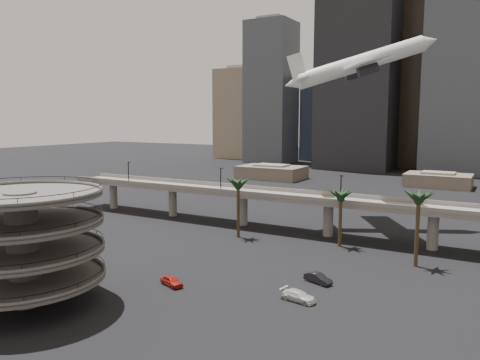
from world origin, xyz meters
The scene contains 10 objects.
ground centered at (0.00, 0.00, 0.00)m, with size 700.00×700.00×0.00m, color black.
parking_ramp centered at (-13.00, -4.00, 9.84)m, with size 22.20×22.20×17.35m.
overpass centered at (0.00, 55.00, 7.34)m, with size 130.00×9.30×14.70m.
palm_trees centered at (21.48, 47.47, 11.30)m, with size 54.40×18.40×14.00m.
low_buildings centered at (6.89, 142.30, 2.86)m, with size 135.00×27.50×6.80m.
skyline centered at (15.11, 217.08, 47.38)m, with size 269.00×86.00×129.48m.
airborne_jet centered at (12.51, 70.83, 39.49)m, with size 34.46×32.28×14.77m.
car_a centered at (0.25, 12.29, 0.78)m, with size 1.85×4.59×1.56m, color red.
car_b centered at (19.89, 25.10, 0.80)m, with size 1.69×4.84×1.60m, color black.
car_c centered at (20.09, 16.53, 0.78)m, with size 2.19×5.39×1.56m, color silver.
Camera 1 is at (45.30, -43.99, 26.35)m, focal length 35.00 mm.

